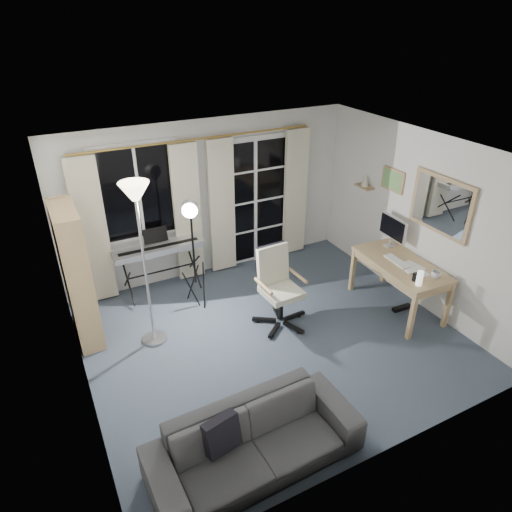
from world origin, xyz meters
The scene contains 17 objects.
floor centered at (0.00, 0.00, -0.01)m, with size 4.50×4.00×0.02m, color #36424F.
window centered at (-1.05, 1.97, 1.50)m, with size 1.20×0.08×1.40m.
french_door centered at (0.75, 1.97, 1.03)m, with size 1.32×0.09×2.11m.
curtains centered at (-0.14, 1.88, 1.09)m, with size 3.60×0.07×2.13m.
bookshelf centered at (-2.12, 1.12, 0.84)m, with size 0.29×0.83×1.77m.
torchiere_lamp centered at (-1.36, 0.65, 1.70)m, with size 0.41×0.41×2.11m.
keyboard_piano centered at (-0.93, 1.70, 0.71)m, with size 1.29×0.62×0.93m.
studio_light centered at (-0.61, 1.11, 1.32)m, with size 0.38×0.38×1.64m.
office_chair centered at (0.24, 0.33, 0.63)m, with size 0.72×0.74×1.07m.
desk centered at (1.88, -0.19, 0.63)m, with size 0.73×1.38×0.72m.
monitor centered at (2.08, 0.26, 1.00)m, with size 0.18×0.52×0.45m.
desk_clutter centered at (1.81, -0.41, 0.57)m, with size 0.45×0.82×0.91m.
mug centered at (1.98, -0.69, 0.78)m, with size 0.12×0.09×0.12m, color silver.
wall_mirror centered at (2.22, -0.35, 1.55)m, with size 0.04×0.94×0.74m.
framed_print centered at (2.23, 0.55, 1.60)m, with size 0.03×0.42×0.32m.
wall_shelf centered at (2.16, 1.05, 1.41)m, with size 0.16×0.30×0.18m.
sofa centered at (-1.04, -1.55, 0.38)m, with size 1.98×0.63×0.77m.
Camera 1 is at (-2.30, -4.05, 3.76)m, focal length 32.00 mm.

